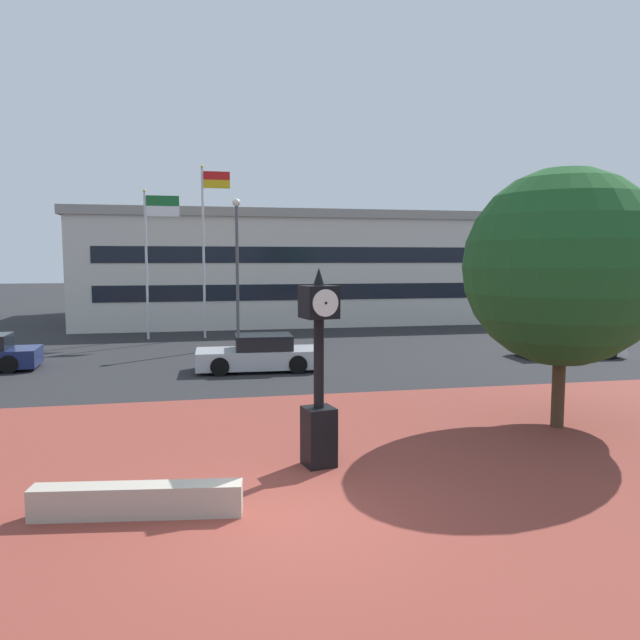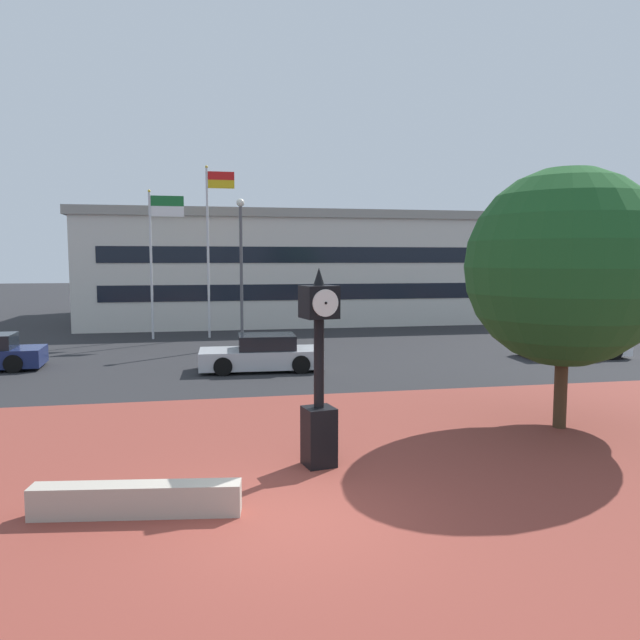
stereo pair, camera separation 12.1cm
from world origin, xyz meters
The scene contains 11 objects.
ground_plane centered at (0.00, 0.00, 0.00)m, with size 200.00×200.00×0.00m, color #262628.
plaza_brick_paving centered at (0.00, 2.19, 0.00)m, with size 44.00×12.37×0.01m, color brown.
planter_wall centered at (-2.36, 0.57, 0.25)m, with size 3.20×0.40×0.50m, color #ADA393.
street_clock centered at (0.84, 2.29, 1.70)m, with size 0.72×0.76×3.79m.
plaza_tree centered at (7.15, 3.97, 3.66)m, with size 4.92×4.57×6.05m.
car_street_mid centered at (0.78, 12.62, 0.57)m, with size 4.38×2.06×1.28m.
car_street_far centered at (13.46, 13.18, 0.57)m, with size 4.19×2.10×1.28m.
flagpole_primary centered at (-3.49, 22.27, 4.45)m, with size 1.71×0.14×7.33m.
flagpole_secondary centered at (-0.83, 22.27, 4.92)m, with size 1.43×0.14×8.56m.
civic_building centered at (5.54, 33.26, 3.41)m, with size 27.93×16.31×6.81m.
street_lamp_post centered at (0.46, 18.68, 4.06)m, with size 0.36×0.36×6.63m.
Camera 2 is at (-1.32, -8.87, 3.94)m, focal length 34.23 mm.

